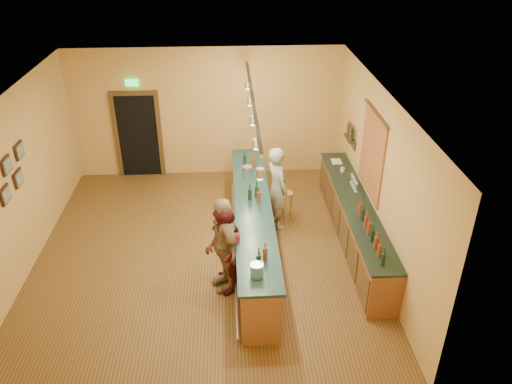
{
  "coord_description": "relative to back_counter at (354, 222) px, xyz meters",
  "views": [
    {
      "loc": [
        0.54,
        -8.05,
        5.85
      ],
      "look_at": [
        1.01,
        0.2,
        1.22
      ],
      "focal_mm": 35.0,
      "sensor_mm": 36.0,
      "label": 1
    }
  ],
  "objects": [
    {
      "name": "bar_stool",
      "position": [
        -1.26,
        1.02,
        -0.01
      ],
      "size": [
        0.3,
        0.3,
        0.62
      ],
      "rotation": [
        0.0,
        0.0,
        0.01
      ],
      "color": "#987244",
      "rests_on": "floor"
    },
    {
      "name": "ceiling",
      "position": [
        -2.97,
        -0.18,
        2.71
      ],
      "size": [
        6.5,
        7.0,
        0.02
      ],
      "primitive_type": "cube",
      "color": "silver",
      "rests_on": "wall_back"
    },
    {
      "name": "wall_back",
      "position": [
        -2.97,
        3.32,
        1.11
      ],
      "size": [
        6.5,
        0.02,
        3.2
      ],
      "primitive_type": "cube",
      "color": "gold",
      "rests_on": "floor"
    },
    {
      "name": "customer_a",
      "position": [
        -2.58,
        -1.28,
        0.34
      ],
      "size": [
        0.72,
        0.87,
        1.66
      ],
      "primitive_type": "imported",
      "rotation": [
        0.0,
        0.0,
        -1.46
      ],
      "color": "#59191E",
      "rests_on": "floor"
    },
    {
      "name": "wall_front",
      "position": [
        -2.97,
        -3.68,
        1.11
      ],
      "size": [
        6.5,
        0.02,
        3.2
      ],
      "primitive_type": "cube",
      "color": "gold",
      "rests_on": "floor"
    },
    {
      "name": "pendant_track",
      "position": [
        -2.03,
        -0.18,
        2.5
      ],
      "size": [
        0.11,
        4.6,
        0.5
      ],
      "color": "silver",
      "rests_on": "ceiling"
    },
    {
      "name": "floor",
      "position": [
        -2.97,
        -0.18,
        -0.49
      ],
      "size": [
        7.0,
        7.0,
        0.0
      ],
      "primitive_type": "plane",
      "color": "#563918",
      "rests_on": "ground"
    },
    {
      "name": "bottle_shelf",
      "position": [
        0.2,
        1.72,
        1.18
      ],
      "size": [
        0.17,
        0.55,
        0.54
      ],
      "color": "#443114",
      "rests_on": "wall_right"
    },
    {
      "name": "bartender",
      "position": [
        -1.48,
        0.74,
        0.41
      ],
      "size": [
        0.65,
        0.77,
        1.8
      ],
      "primitive_type": "imported",
      "rotation": [
        0.0,
        0.0,
        1.96
      ],
      "color": "gray",
      "rests_on": "floor"
    },
    {
      "name": "wall_right",
      "position": [
        0.28,
        -0.18,
        1.11
      ],
      "size": [
        0.02,
        7.0,
        3.2
      ],
      "primitive_type": "cube",
      "color": "gold",
      "rests_on": "floor"
    },
    {
      "name": "tasting_bar",
      "position": [
        -2.03,
        -0.18,
        0.12
      ],
      "size": [
        0.73,
        5.1,
        1.38
      ],
      "color": "brown",
      "rests_on": "floor"
    },
    {
      "name": "wall_left",
      "position": [
        -6.22,
        -0.18,
        1.11
      ],
      "size": [
        0.02,
        7.0,
        3.2
      ],
      "primitive_type": "cube",
      "color": "gold",
      "rests_on": "floor"
    },
    {
      "name": "customer_b",
      "position": [
        -2.58,
        -1.21,
        0.41
      ],
      "size": [
        0.77,
        1.14,
        1.8
      ],
      "primitive_type": "imported",
      "rotation": [
        0.0,
        0.0,
        -1.22
      ],
      "color": "#997A51",
      "rests_on": "floor"
    },
    {
      "name": "back_counter",
      "position": [
        0.0,
        0.0,
        0.0
      ],
      "size": [
        0.6,
        4.55,
        1.27
      ],
      "color": "brown",
      "rests_on": "floor"
    },
    {
      "name": "doorway",
      "position": [
        -4.67,
        3.3,
        0.64
      ],
      "size": [
        1.15,
        0.09,
        2.48
      ],
      "color": "black",
      "rests_on": "wall_back"
    },
    {
      "name": "tapestry",
      "position": [
        0.26,
        0.22,
        1.36
      ],
      "size": [
        0.03,
        1.4,
        1.6
      ],
      "primitive_type": "cube",
      "color": "maroon",
      "rests_on": "wall_right"
    }
  ]
}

